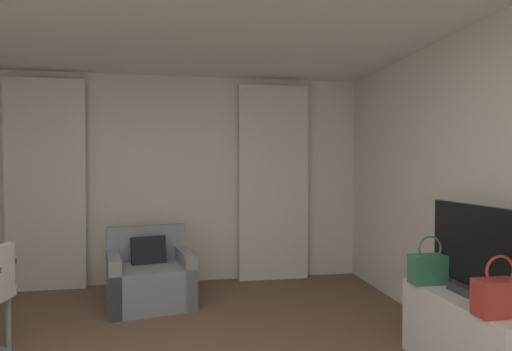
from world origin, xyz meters
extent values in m
cube|color=silver|center=(0.00, 3.03, 1.30)|extent=(5.12, 0.06, 2.60)
cube|color=silver|center=(-1.38, 2.90, 1.25)|extent=(0.90, 0.06, 2.50)
cube|color=silver|center=(1.38, 2.90, 1.25)|extent=(0.90, 0.06, 2.50)
cube|color=gray|center=(-0.13, 2.12, 0.21)|extent=(0.99, 0.93, 0.42)
cube|color=gray|center=(-0.19, 2.43, 0.61)|extent=(0.86, 0.30, 0.38)
cube|color=gray|center=(0.23, 2.19, 0.28)|extent=(0.27, 0.79, 0.56)
cube|color=gray|center=(-0.48, 2.05, 0.28)|extent=(0.27, 0.79, 0.56)
cube|color=black|center=(-0.15, 2.23, 0.52)|extent=(0.39, 0.27, 0.37)
cylinder|color=#99999E|center=(-1.15, 1.16, 0.34)|extent=(0.04, 0.04, 0.69)
cube|color=white|center=(2.22, 0.13, 0.28)|extent=(0.52, 1.10, 0.57)
cube|color=#333338|center=(2.22, 0.17, 0.60)|extent=(0.20, 0.36, 0.06)
cube|color=black|center=(2.22, 0.17, 0.92)|extent=(0.04, 0.91, 0.57)
cube|color=#387F5B|center=(2.08, 0.51, 0.68)|extent=(0.30, 0.14, 0.22)
torus|color=#387F5B|center=(2.08, 0.51, 0.84)|extent=(0.20, 0.02, 0.20)
cube|color=#B73833|center=(2.09, -0.21, 0.68)|extent=(0.30, 0.14, 0.22)
torus|color=#B73833|center=(2.09, -0.21, 0.84)|extent=(0.20, 0.02, 0.20)
camera|label=1|loc=(0.22, -2.46, 1.47)|focal=29.87mm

